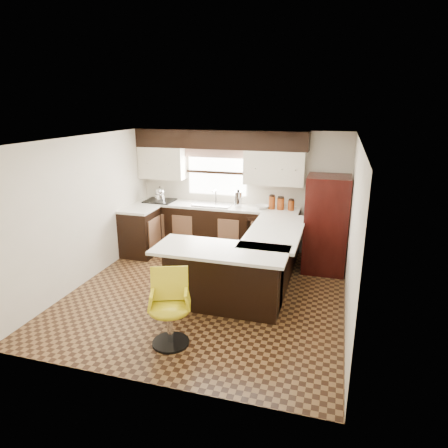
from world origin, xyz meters
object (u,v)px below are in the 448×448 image
(bar_chair, at_px, (169,310))
(refrigerator, at_px, (326,224))
(peninsula_long, at_px, (271,258))
(peninsula_return, at_px, (224,279))

(bar_chair, bearing_deg, refrigerator, 39.64)
(peninsula_long, height_order, peninsula_return, same)
(peninsula_long, height_order, bar_chair, bar_chair)
(peninsula_long, relative_size, refrigerator, 1.14)
(bar_chair, bearing_deg, peninsula_return, 51.31)
(refrigerator, bearing_deg, peninsula_long, -133.94)
(peninsula_return, relative_size, refrigerator, 0.96)
(peninsula_return, distance_m, bar_chair, 1.16)
(refrigerator, relative_size, bar_chair, 1.80)
(peninsula_return, bearing_deg, refrigerator, 53.65)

